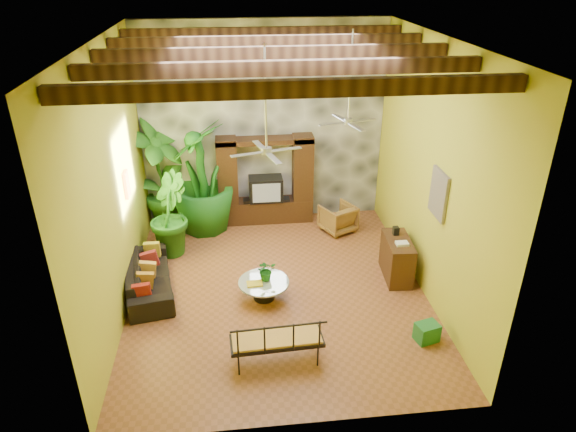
{
  "coord_description": "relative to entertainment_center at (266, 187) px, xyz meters",
  "views": [
    {
      "loc": [
        -0.78,
        -8.86,
        6.23
      ],
      "look_at": [
        0.24,
        0.2,
        1.6
      ],
      "focal_mm": 32.0,
      "sensor_mm": 36.0,
      "label": 1
    }
  ],
  "objects": [
    {
      "name": "back_wall",
      "position": [
        0.0,
        0.36,
        1.53
      ],
      "size": [
        6.0,
        0.02,
        5.0
      ],
      "primitive_type": "cube",
      "color": "gold",
      "rests_on": "ground"
    },
    {
      "name": "right_wall",
      "position": [
        3.0,
        -3.14,
        1.53
      ],
      "size": [
        0.02,
        7.0,
        5.0
      ],
      "primitive_type": "cube",
      "color": "gold",
      "rests_on": "ground"
    },
    {
      "name": "tall_plant_c",
      "position": [
        -1.57,
        -0.26,
        0.43
      ],
      "size": [
        1.88,
        1.88,
        2.8
      ],
      "primitive_type": "imported",
      "rotation": [
        0.0,
        0.0,
        4.48
      ],
      "color": "#1A6019",
      "rests_on": "ground"
    },
    {
      "name": "ceiling",
      "position": [
        0.0,
        -3.14,
        4.03
      ],
      "size": [
        6.0,
        7.0,
        0.02
      ],
      "primitive_type": "cube",
      "color": "silver",
      "rests_on": "back_wall"
    },
    {
      "name": "tall_plant_b",
      "position": [
        -2.32,
        -1.32,
        -0.0
      ],
      "size": [
        1.0,
        1.17,
        1.93
      ],
      "primitive_type": "imported",
      "rotation": [
        0.0,
        0.0,
        1.71
      ],
      "color": "#21651A",
      "rests_on": "ground"
    },
    {
      "name": "sofa",
      "position": [
        -2.65,
        -2.87,
        -0.64
      ],
      "size": [
        1.25,
        2.35,
        0.65
      ],
      "primitive_type": "imported",
      "rotation": [
        0.0,
        0.0,
        1.75
      ],
      "color": "black",
      "rests_on": "ground"
    },
    {
      "name": "centerpiece_plant",
      "position": [
        -0.24,
        -3.35,
        -0.35
      ],
      "size": [
        0.44,
        0.41,
        0.42
      ],
      "primitive_type": "imported",
      "rotation": [
        0.0,
        0.0,
        0.23
      ],
      "color": "#185D1B",
      "rests_on": "coffee_table"
    },
    {
      "name": "left_wall",
      "position": [
        -3.0,
        -3.14,
        1.53
      ],
      "size": [
        0.02,
        7.0,
        5.0
      ],
      "primitive_type": "cube",
      "color": "gold",
      "rests_on": "ground"
    },
    {
      "name": "wall_art_mask",
      "position": [
        -2.96,
        -2.14,
        1.13
      ],
      "size": [
        0.06,
        0.32,
        0.55
      ],
      "primitive_type": "cube",
      "color": "#C18A16",
      "rests_on": "left_wall"
    },
    {
      "name": "coffee_table",
      "position": [
        -0.3,
        -3.42,
        -0.71
      ],
      "size": [
        1.03,
        1.03,
        0.4
      ],
      "rotation": [
        0.0,
        0.0,
        -0.1
      ],
      "color": "black",
      "rests_on": "ground"
    },
    {
      "name": "yellow_tray",
      "position": [
        -0.49,
        -3.51,
        -0.55
      ],
      "size": [
        0.32,
        0.24,
        0.03
      ],
      "primitive_type": "cube",
      "rotation": [
        0.0,
        0.0,
        0.06
      ],
      "color": "gold",
      "rests_on": "coffee_table"
    },
    {
      "name": "entertainment_center",
      "position": [
        0.0,
        0.0,
        0.0
      ],
      "size": [
        2.4,
        0.55,
        2.3
      ],
      "color": "#331A0E",
      "rests_on": "ground"
    },
    {
      "name": "ceiling_fan_back",
      "position": [
        1.6,
        -1.94,
        2.44
      ],
      "size": [
        1.28,
        1.28,
        1.86
      ],
      "color": "#A5A5A9",
      "rests_on": "ceiling"
    },
    {
      "name": "stone_accent_wall",
      "position": [
        0.0,
        0.3,
        1.53
      ],
      "size": [
        5.98,
        0.1,
        4.98
      ],
      "primitive_type": "cube",
      "color": "#3C3F45",
      "rests_on": "ground"
    },
    {
      "name": "ceiling_beams",
      "position": [
        0.0,
        -3.14,
        3.81
      ],
      "size": [
        5.95,
        5.36,
        0.22
      ],
      "color": "#362011",
      "rests_on": "ceiling"
    },
    {
      "name": "ceiling_fan_front",
      "position": [
        -0.2,
        -3.54,
        2.44
      ],
      "size": [
        1.28,
        1.28,
        1.86
      ],
      "color": "#A5A5A9",
      "rests_on": "ceiling"
    },
    {
      "name": "side_console",
      "position": [
        2.59,
        -2.94,
        -0.52
      ],
      "size": [
        0.58,
        1.15,
        0.9
      ],
      "primitive_type": "cube",
      "rotation": [
        0.0,
        0.0,
        -0.07
      ],
      "color": "black",
      "rests_on": "ground"
    },
    {
      "name": "wicker_armchair",
      "position": [
        1.75,
        -0.75,
        -0.61
      ],
      "size": [
        1.01,
        1.02,
        0.7
      ],
      "primitive_type": "imported",
      "rotation": [
        0.0,
        0.0,
        3.6
      ],
      "color": "brown",
      "rests_on": "ground"
    },
    {
      "name": "ground",
      "position": [
        0.0,
        -3.14,
        -0.97
      ],
      "size": [
        7.0,
        7.0,
        0.0
      ],
      "primitive_type": "plane",
      "color": "brown",
      "rests_on": "ground"
    },
    {
      "name": "wall_art_painting",
      "position": [
        2.96,
        -3.74,
        1.33
      ],
      "size": [
        0.06,
        0.7,
        0.9
      ],
      "primitive_type": "cube",
      "color": "#295E96",
      "rests_on": "right_wall"
    },
    {
      "name": "tall_plant_a",
      "position": [
        -2.6,
        -0.0,
        0.47
      ],
      "size": [
        1.8,
        1.8,
        2.88
      ],
      "primitive_type": "imported",
      "rotation": [
        0.0,
        0.0,
        0.78
      ],
      "color": "#26661A",
      "rests_on": "ground"
    },
    {
      "name": "green_bin",
      "position": [
        2.53,
        -5.04,
        -0.79
      ],
      "size": [
        0.47,
        0.4,
        0.35
      ],
      "primitive_type": "cube",
      "rotation": [
        0.0,
        0.0,
        0.26
      ],
      "color": "#1B6721",
      "rests_on": "ground"
    },
    {
      "name": "iron_bench",
      "position": [
        -0.21,
        -5.36,
        -0.43
      ],
      "size": [
        1.59,
        0.64,
        0.57
      ],
      "rotation": [
        0.0,
        0.0,
        0.05
      ],
      "color": "black",
      "rests_on": "ground"
    }
  ]
}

